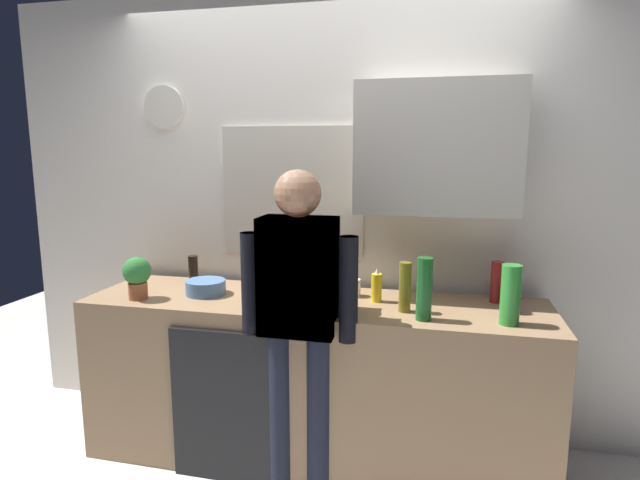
% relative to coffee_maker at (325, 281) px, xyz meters
% --- Properties ---
extents(kitchen_counter, '(2.46, 0.64, 0.89)m').
position_rel_coffee_maker_xyz_m(kitchen_counter, '(-0.09, 0.13, -0.59)').
color(kitchen_counter, '#937251').
rests_on(kitchen_counter, ground_plane).
extents(dishwasher_panel, '(0.56, 0.02, 0.80)m').
position_rel_coffee_maker_xyz_m(dishwasher_panel, '(-0.48, -0.20, -0.64)').
color(dishwasher_panel, black).
rests_on(dishwasher_panel, ground_plane).
extents(back_wall_assembly, '(4.06, 0.42, 2.60)m').
position_rel_coffee_maker_xyz_m(back_wall_assembly, '(-0.01, 0.53, 0.32)').
color(back_wall_assembly, white).
rests_on(back_wall_assembly, ground_plane).
extents(coffee_maker, '(0.20, 0.20, 0.33)m').
position_rel_coffee_maker_xyz_m(coffee_maker, '(0.00, 0.00, 0.00)').
color(coffee_maker, black).
rests_on(coffee_maker, kitchen_counter).
extents(bottle_dark_sauce, '(0.06, 0.06, 0.18)m').
position_rel_coffee_maker_xyz_m(bottle_dark_sauce, '(-0.86, 0.27, -0.06)').
color(bottle_dark_sauce, black).
rests_on(bottle_dark_sauce, kitchen_counter).
extents(bottle_olive_oil, '(0.06, 0.06, 0.25)m').
position_rel_coffee_maker_xyz_m(bottle_olive_oil, '(0.39, 0.05, -0.02)').
color(bottle_olive_oil, olive).
rests_on(bottle_olive_oil, kitchen_counter).
extents(bottle_amber_beer, '(0.06, 0.06, 0.23)m').
position_rel_coffee_maker_xyz_m(bottle_amber_beer, '(-0.28, -0.04, -0.03)').
color(bottle_amber_beer, brown).
rests_on(bottle_amber_beer, kitchen_counter).
extents(bottle_clear_soda, '(0.09, 0.09, 0.28)m').
position_rel_coffee_maker_xyz_m(bottle_clear_soda, '(0.88, -0.04, -0.01)').
color(bottle_clear_soda, '#2D8C33').
rests_on(bottle_clear_soda, kitchen_counter).
extents(bottle_red_vinegar, '(0.06, 0.06, 0.22)m').
position_rel_coffee_maker_xyz_m(bottle_red_vinegar, '(0.85, 0.32, -0.04)').
color(bottle_red_vinegar, maroon).
rests_on(bottle_red_vinegar, kitchen_counter).
extents(bottle_green_wine, '(0.07, 0.07, 0.30)m').
position_rel_coffee_maker_xyz_m(bottle_green_wine, '(0.49, -0.06, 0.00)').
color(bottle_green_wine, '#195923').
rests_on(bottle_green_wine, kitchen_counter).
extents(cup_terracotta_mug, '(0.08, 0.08, 0.09)m').
position_rel_coffee_maker_xyz_m(cup_terracotta_mug, '(-0.34, 0.13, -0.10)').
color(cup_terracotta_mug, '#B26647').
rests_on(cup_terracotta_mug, kitchen_counter).
extents(cup_white_mug, '(0.08, 0.08, 0.09)m').
position_rel_coffee_maker_xyz_m(cup_white_mug, '(0.10, 0.26, -0.10)').
color(cup_white_mug, white).
rests_on(cup_white_mug, kitchen_counter).
extents(cup_blue_mug, '(0.08, 0.08, 0.10)m').
position_rel_coffee_maker_xyz_m(cup_blue_mug, '(0.91, 0.16, -0.10)').
color(cup_blue_mug, '#3351B2').
rests_on(cup_blue_mug, kitchen_counter).
extents(mixing_bowl, '(0.22, 0.22, 0.08)m').
position_rel_coffee_maker_xyz_m(mixing_bowl, '(-0.70, 0.11, -0.11)').
color(mixing_bowl, '#4C72A5').
rests_on(mixing_bowl, kitchen_counter).
extents(potted_plant, '(0.15, 0.15, 0.23)m').
position_rel_coffee_maker_xyz_m(potted_plant, '(-1.02, -0.05, -0.01)').
color(potted_plant, '#9E5638').
rests_on(potted_plant, kitchen_counter).
extents(dish_soap, '(0.06, 0.06, 0.18)m').
position_rel_coffee_maker_xyz_m(dish_soap, '(0.24, 0.19, -0.07)').
color(dish_soap, yellow).
rests_on(dish_soap, kitchen_counter).
extents(storage_canister, '(0.14, 0.14, 0.17)m').
position_rel_coffee_maker_xyz_m(storage_canister, '(-0.13, 0.20, -0.06)').
color(storage_canister, silver).
rests_on(storage_canister, kitchen_counter).
extents(person_at_sink, '(0.57, 0.22, 1.60)m').
position_rel_coffee_maker_xyz_m(person_at_sink, '(-0.09, -0.17, -0.09)').
color(person_at_sink, brown).
rests_on(person_at_sink, ground_plane).
extents(person_guest, '(0.57, 0.22, 1.60)m').
position_rel_coffee_maker_xyz_m(person_guest, '(-0.09, -0.17, -0.09)').
color(person_guest, '#3F4766').
rests_on(person_guest, ground_plane).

